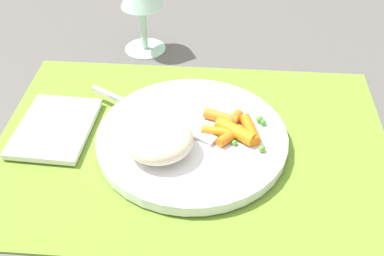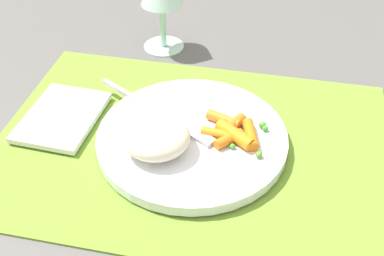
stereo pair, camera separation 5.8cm
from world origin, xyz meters
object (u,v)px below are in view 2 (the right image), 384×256
at_px(plate, 192,138).
at_px(rice_mound, 156,137).
at_px(fork, 165,117).
at_px(carrot_portion, 233,131).
at_px(napkin, 62,117).

distance_m(plate, rice_mound, 0.06).
relative_size(plate, rice_mound, 2.90).
xyz_separation_m(rice_mound, fork, (-0.00, 0.06, -0.02)).
height_order(rice_mound, carrot_portion, rice_mound).
height_order(plate, napkin, plate).
height_order(carrot_portion, napkin, carrot_portion).
xyz_separation_m(fork, napkin, (-0.14, -0.01, -0.01)).
bearing_deg(carrot_portion, rice_mound, -153.48).
xyz_separation_m(plate, napkin, (-0.18, 0.01, -0.00)).
distance_m(plate, carrot_portion, 0.05).
xyz_separation_m(carrot_portion, fork, (-0.09, 0.02, -0.00)).
relative_size(rice_mound, fork, 0.46).
relative_size(fork, napkin, 1.44).
relative_size(plate, fork, 1.34).
bearing_deg(rice_mound, plate, 43.79).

